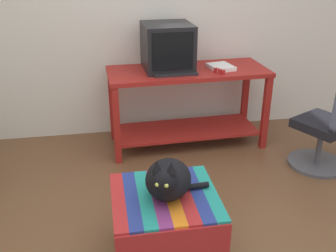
% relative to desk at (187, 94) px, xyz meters
% --- Properties ---
extents(back_wall, '(8.00, 0.10, 2.60)m').
position_rel_desk_xyz_m(back_wall, '(-0.38, 0.45, 0.77)').
color(back_wall, silver).
rests_on(back_wall, ground_plane).
extents(desk, '(1.54, 0.65, 0.78)m').
position_rel_desk_xyz_m(desk, '(0.00, 0.00, 0.00)').
color(desk, maroon).
rests_on(desk, ground_plane).
extents(tv_monitor, '(0.46, 0.49, 0.43)m').
position_rel_desk_xyz_m(tv_monitor, '(-0.19, 0.05, 0.46)').
color(tv_monitor, black).
rests_on(tv_monitor, desk).
extents(keyboard, '(0.40, 0.16, 0.02)m').
position_rel_desk_xyz_m(keyboard, '(-0.15, -0.14, 0.26)').
color(keyboard, black).
rests_on(keyboard, desk).
extents(book, '(0.25, 0.28, 0.04)m').
position_rel_desk_xyz_m(book, '(0.31, -0.03, 0.27)').
color(book, white).
rests_on(book, desk).
extents(ottoman_with_blanket, '(0.65, 0.63, 0.45)m').
position_rel_desk_xyz_m(ottoman_with_blanket, '(-0.48, -1.55, -0.30)').
color(ottoman_with_blanket, tan).
rests_on(ottoman_with_blanket, ground_plane).
extents(cat, '(0.45, 0.39, 0.31)m').
position_rel_desk_xyz_m(cat, '(-0.47, -1.57, 0.05)').
color(cat, black).
rests_on(cat, ottoman_with_blanket).
extents(office_chair, '(0.56, 0.56, 0.89)m').
position_rel_desk_xyz_m(office_chair, '(1.12, -0.70, -0.15)').
color(office_chair, '#4C4C51').
rests_on(office_chair, ground_plane).
extents(stapler, '(0.09, 0.11, 0.04)m').
position_rel_desk_xyz_m(stapler, '(0.26, -0.17, 0.27)').
color(stapler, '#A31E1E').
rests_on(stapler, desk).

